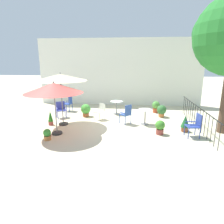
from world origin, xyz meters
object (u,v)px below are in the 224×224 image
Objects in this scene: patio_umbrella_1 at (54,88)px; potted_plant_0 at (160,127)px; cafe_table_0 at (116,105)px; patio_chair_0 at (61,108)px; patio_umbrella_0 at (60,78)px; patio_chair_1 at (127,113)px; potted_plant_5 at (156,106)px; potted_plant_1 at (162,110)px; patio_chair_4 at (69,102)px; potted_plant_4 at (185,123)px; potted_plant_2 at (47,134)px; patio_chair_3 at (195,124)px; patio_chair_2 at (101,110)px; potted_plant_6 at (86,110)px; cafe_table_1 at (145,114)px; potted_plant_3 at (50,118)px.

potted_plant_0 is at bearing 5.36° from patio_umbrella_1.
patio_chair_0 is (-2.97, -1.04, -0.02)m from cafe_table_0.
patio_chair_1 is (3.08, 0.42, -1.73)m from patio_umbrella_0.
potted_plant_5 is at bearing 54.82° from patio_chair_1.
patio_chair_1 is 1.94m from potted_plant_0.
potted_plant_0 is 0.91× the size of potted_plant_1.
potted_plant_4 is at bearing -25.90° from patio_chair_4.
potted_plant_2 is at bearing -164.72° from potted_plant_4.
patio_chair_3 is (2.83, -1.43, 0.00)m from patio_chair_1.
patio_umbrella_0 is 2.68m from patio_chair_2.
patio_umbrella_0 is 2.81m from potted_plant_2.
patio_chair_1 is 1.39× the size of potted_plant_6.
patio_umbrella_0 is at bearing 169.51° from potted_plant_0.
patio_chair_2 is (1.53, 2.32, -1.47)m from patio_umbrella_1.
potted_plant_0 is at bearing -66.49° from cafe_table_1.
patio_umbrella_0 is 2.02m from potted_plant_3.
potted_plant_6 is at bearing -157.06° from cafe_table_0.
potted_plant_6 is at bearing -162.44° from potted_plant_5.
patio_umbrella_0 reaches higher than patio_chair_1.
cafe_table_0 reaches higher than potted_plant_4.
potted_plant_1 is 4.22m from potted_plant_6.
cafe_table_1 is 0.77× the size of patio_chair_3.
cafe_table_1 reaches higher than potted_plant_4.
cafe_table_1 is 2.50m from potted_plant_5.
patio_umbrella_0 is 3.44× the size of potted_plant_4.
patio_chair_3 is at bearing -70.22° from potted_plant_4.
potted_plant_0 is (4.54, -0.84, -1.95)m from patio_umbrella_0.
patio_chair_2 reaches higher than potted_plant_5.
potted_plant_4 is (1.70, -0.83, -0.13)m from cafe_table_1.
patio_chair_0 reaches higher than patio_chair_2.
potted_plant_6 is at bearing 50.48° from potted_plant_3.
potted_plant_3 is at bearing 172.05° from patio_chair_3.
patio_chair_0 is at bearing 165.51° from potted_plant_4.
patio_chair_3 is 2.13× the size of potted_plant_2.
patio_chair_4 is 1.34× the size of potted_plant_3.
patio_umbrella_0 is 3.75m from cafe_table_0.
patio_chair_1 is 2.93m from potted_plant_5.
cafe_table_0 is 1.94m from patio_chair_1.
potted_plant_3 is (-2.27, -1.17, -0.14)m from patio_chair_2.
patio_umbrella_1 is 3.25× the size of potted_plant_4.
potted_plant_1 is at bearing 37.61° from potted_plant_2.
potted_plant_5 is at bearing 13.50° from cafe_table_0.
potted_plant_0 is at bearing -10.49° from patio_umbrella_0.
cafe_table_1 is 1.24× the size of potted_plant_0.
patio_umbrella_1 reaches higher than potted_plant_5.
potted_plant_6 is (1.36, 1.65, 0.03)m from potted_plant_3.
patio_umbrella_0 is 3.62× the size of potted_plant_5.
patio_chair_3 is 5.96m from potted_plant_2.
patio_chair_1 reaches higher than patio_chair_0.
potted_plant_1 is at bearing 37.57° from patio_chair_1.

